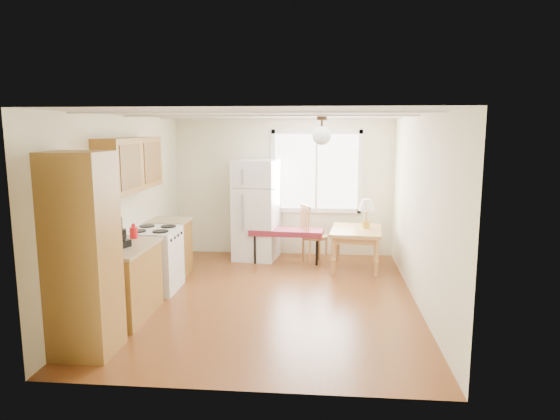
# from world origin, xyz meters

# --- Properties ---
(room_shell) EXTENTS (4.60, 5.60, 2.62)m
(room_shell) POSITION_xyz_m (0.00, 0.00, 1.25)
(room_shell) COLOR #552911
(room_shell) RESTS_ON ground
(kitchen_run) EXTENTS (0.65, 3.40, 2.20)m
(kitchen_run) POSITION_xyz_m (-1.72, -0.63, 0.84)
(kitchen_run) COLOR brown
(kitchen_run) RESTS_ON ground
(window_unit) EXTENTS (1.64, 0.05, 1.51)m
(window_unit) POSITION_xyz_m (0.60, 2.47, 1.55)
(window_unit) COLOR white
(window_unit) RESTS_ON room_shell
(pendant_light) EXTENTS (0.26, 0.26, 0.40)m
(pendant_light) POSITION_xyz_m (0.70, 0.40, 2.24)
(pendant_light) COLOR #302215
(pendant_light) RESTS_ON room_shell
(refrigerator) EXTENTS (0.82, 0.82, 1.78)m
(refrigerator) POSITION_xyz_m (-0.46, 2.12, 0.89)
(refrigerator) COLOR white
(refrigerator) RESTS_ON ground
(bench) EXTENTS (1.30, 0.56, 0.59)m
(bench) POSITION_xyz_m (0.10, 1.91, 0.52)
(bench) COLOR maroon
(bench) RESTS_ON ground
(dining_table) EXTENTS (0.91, 1.15, 0.67)m
(dining_table) POSITION_xyz_m (1.29, 1.60, 0.57)
(dining_table) COLOR #AA7941
(dining_table) RESTS_ON ground
(chair) EXTENTS (0.51, 0.50, 1.03)m
(chair) POSITION_xyz_m (0.51, 1.86, 0.59)
(chair) COLOR #AA7941
(chair) RESTS_ON ground
(table_lamp) EXTENTS (0.28, 0.28, 0.49)m
(table_lamp) POSITION_xyz_m (1.45, 1.69, 1.03)
(table_lamp) COLOR gold
(table_lamp) RESTS_ON dining_table
(coffee_maker) EXTENTS (0.27, 0.31, 0.39)m
(coffee_maker) POSITION_xyz_m (-1.72, -0.94, 1.04)
(coffee_maker) COLOR black
(coffee_maker) RESTS_ON kitchen_run
(kettle) EXTENTS (0.10, 0.10, 0.20)m
(kettle) POSITION_xyz_m (-1.73, -0.40, 0.98)
(kettle) COLOR red
(kettle) RESTS_ON kitchen_run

